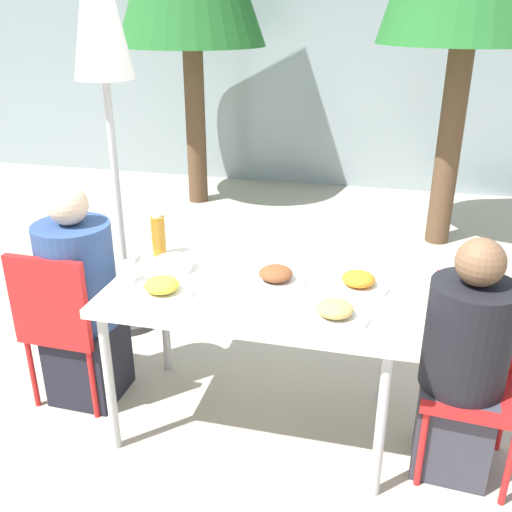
{
  "coord_description": "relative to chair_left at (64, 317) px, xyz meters",
  "views": [
    {
      "loc": [
        0.54,
        -2.21,
        1.88
      ],
      "look_at": [
        0.0,
        0.0,
        0.9
      ],
      "focal_mm": 40.0,
      "sensor_mm": 36.0,
      "label": 1
    }
  ],
  "objects": [
    {
      "name": "plate_0",
      "position": [
        1.4,
        0.16,
        0.28
      ],
      "size": [
        0.27,
        0.27,
        0.07
      ],
      "color": "white",
      "rests_on": "dining_table"
    },
    {
      "name": "person_left",
      "position": [
        0.05,
        0.08,
        0.04
      ],
      "size": [
        0.37,
        0.37,
        1.15
      ],
      "rotation": [
        0.0,
        0.0,
        -0.02
      ],
      "color": "black",
      "rests_on": "ground"
    },
    {
      "name": "building_facade",
      "position": [
        0.95,
        4.41,
        1.0
      ],
      "size": [
        10.0,
        0.2,
        3.0
      ],
      "color": "#89999E",
      "rests_on": "ground"
    },
    {
      "name": "drinking_cup",
      "position": [
        0.38,
        -0.03,
        0.3
      ],
      "size": [
        0.07,
        0.07,
        0.1
      ],
      "color": "silver",
      "rests_on": "dining_table"
    },
    {
      "name": "plate_2",
      "position": [
        1.03,
        0.12,
        0.28
      ],
      "size": [
        0.28,
        0.28,
        0.08
      ],
      "color": "white",
      "rests_on": "dining_table"
    },
    {
      "name": "chair_left",
      "position": [
        0.0,
        0.0,
        0.0
      ],
      "size": [
        0.41,
        0.41,
        0.85
      ],
      "rotation": [
        0.0,
        0.0,
        -0.02
      ],
      "color": "red",
      "rests_on": "ground"
    },
    {
      "name": "bottle",
      "position": [
        0.4,
        0.3,
        0.36
      ],
      "size": [
        0.07,
        0.07,
        0.22
      ],
      "color": "#B7751E",
      "rests_on": "dining_table"
    },
    {
      "name": "plate_1",
      "position": [
        0.58,
        -0.11,
        0.28
      ],
      "size": [
        0.28,
        0.28,
        0.07
      ],
      "color": "white",
      "rests_on": "dining_table"
    },
    {
      "name": "ground_plane",
      "position": [
        0.95,
        0.06,
        -0.5
      ],
      "size": [
        24.0,
        24.0,
        0.0
      ],
      "primitive_type": "plane",
      "color": "#B2A893"
    },
    {
      "name": "dining_table",
      "position": [
        0.95,
        0.06,
        0.19
      ],
      "size": [
        1.31,
        0.77,
        0.75
      ],
      "color": "silver",
      "rests_on": "ground"
    },
    {
      "name": "closed_umbrella",
      "position": [
        -0.08,
        0.81,
        1.32
      ],
      "size": [
        0.36,
        0.36,
        2.4
      ],
      "color": "#333333",
      "rests_on": "ground"
    },
    {
      "name": "person_right",
      "position": [
        1.86,
        -0.01,
        0.01
      ],
      "size": [
        0.35,
        0.35,
        1.09
      ],
      "rotation": [
        0.0,
        0.0,
        3.07
      ],
      "color": "#383842",
      "rests_on": "ground"
    },
    {
      "name": "plate_3",
      "position": [
        1.33,
        -0.14,
        0.28
      ],
      "size": [
        0.27,
        0.27,
        0.07
      ],
      "color": "white",
      "rests_on": "dining_table"
    },
    {
      "name": "chair_right",
      "position": [
        1.91,
        0.06,
        0.0
      ],
      "size": [
        0.43,
        0.43,
        0.85
      ],
      "rotation": [
        0.0,
        0.0,
        3.07
      ],
      "color": "red",
      "rests_on": "ground"
    },
    {
      "name": "salad_bowl",
      "position": [
        0.53,
        0.14,
        0.28
      ],
      "size": [
        0.18,
        0.18,
        0.05
      ],
      "color": "white",
      "rests_on": "dining_table"
    }
  ]
}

